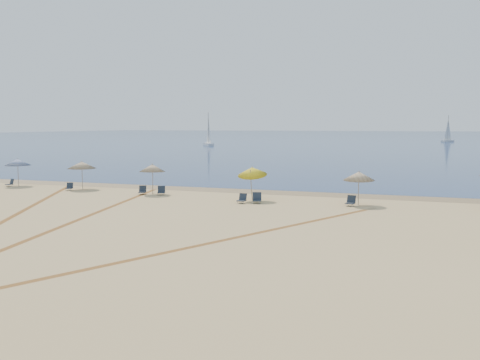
{
  "coord_description": "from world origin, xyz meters",
  "views": [
    {
      "loc": [
        11.21,
        -13.9,
        5.16
      ],
      "look_at": [
        0.0,
        20.0,
        1.3
      ],
      "focal_mm": 38.27,
      "sensor_mm": 36.0,
      "label": 1
    }
  ],
  "objects_px": {
    "umbrella_1": "(82,165)",
    "chair_5": "(257,198)",
    "chair_2": "(142,191)",
    "sailboat_1": "(448,134)",
    "umbrella_3": "(252,171)",
    "umbrella_4": "(359,176)",
    "chair_6": "(351,201)",
    "sailboat_2": "(209,136)",
    "umbrella_0": "(18,162)",
    "chair_0": "(10,183)",
    "chair_4": "(242,199)",
    "chair_3": "(161,191)",
    "umbrella_2": "(152,168)",
    "chair_1": "(69,187)"
  },
  "relations": [
    {
      "from": "umbrella_2",
      "to": "chair_6",
      "type": "bearing_deg",
      "value": -4.24
    },
    {
      "from": "umbrella_0",
      "to": "chair_6",
      "type": "xyz_separation_m",
      "value": [
        27.99,
        -2.09,
        -1.72
      ]
    },
    {
      "from": "umbrella_4",
      "to": "chair_1",
      "type": "distance_m",
      "value": 22.53
    },
    {
      "from": "umbrella_2",
      "to": "chair_2",
      "type": "relative_size",
      "value": 2.97
    },
    {
      "from": "umbrella_1",
      "to": "sailboat_2",
      "type": "xyz_separation_m",
      "value": [
        -22.84,
        84.48,
        0.54
      ]
    },
    {
      "from": "umbrella_1",
      "to": "umbrella_4",
      "type": "relative_size",
      "value": 1.02
    },
    {
      "from": "umbrella_0",
      "to": "chair_5",
      "type": "bearing_deg",
      "value": -7.46
    },
    {
      "from": "chair_0",
      "to": "chair_4",
      "type": "relative_size",
      "value": 1.13
    },
    {
      "from": "umbrella_0",
      "to": "chair_2",
      "type": "height_order",
      "value": "umbrella_0"
    },
    {
      "from": "umbrella_4",
      "to": "sailboat_2",
      "type": "relative_size",
      "value": 0.27
    },
    {
      "from": "umbrella_2",
      "to": "umbrella_4",
      "type": "height_order",
      "value": "umbrella_2"
    },
    {
      "from": "umbrella_2",
      "to": "chair_5",
      "type": "relative_size",
      "value": 2.8
    },
    {
      "from": "umbrella_1",
      "to": "chair_2",
      "type": "relative_size",
      "value": 2.96
    },
    {
      "from": "umbrella_3",
      "to": "sailboat_1",
      "type": "relative_size",
      "value": 0.31
    },
    {
      "from": "umbrella_1",
      "to": "chair_5",
      "type": "height_order",
      "value": "umbrella_1"
    },
    {
      "from": "sailboat_1",
      "to": "umbrella_4",
      "type": "bearing_deg",
      "value": -63.41
    },
    {
      "from": "chair_2",
      "to": "umbrella_1",
      "type": "bearing_deg",
      "value": 147.68
    },
    {
      "from": "chair_3",
      "to": "sailboat_1",
      "type": "bearing_deg",
      "value": 54.54
    },
    {
      "from": "umbrella_3",
      "to": "chair_4",
      "type": "height_order",
      "value": "umbrella_3"
    },
    {
      "from": "chair_4",
      "to": "chair_6",
      "type": "height_order",
      "value": "chair_6"
    },
    {
      "from": "umbrella_0",
      "to": "chair_2",
      "type": "distance_m",
      "value": 12.85
    },
    {
      "from": "chair_0",
      "to": "chair_6",
      "type": "relative_size",
      "value": 1.03
    },
    {
      "from": "chair_5",
      "to": "chair_6",
      "type": "height_order",
      "value": "chair_5"
    },
    {
      "from": "chair_4",
      "to": "umbrella_4",
      "type": "bearing_deg",
      "value": 17.15
    },
    {
      "from": "umbrella_3",
      "to": "sailboat_1",
      "type": "bearing_deg",
      "value": 81.01
    },
    {
      "from": "umbrella_2",
      "to": "umbrella_3",
      "type": "height_order",
      "value": "umbrella_3"
    },
    {
      "from": "umbrella_2",
      "to": "sailboat_1",
      "type": "distance_m",
      "value": 136.12
    },
    {
      "from": "chair_3",
      "to": "chair_4",
      "type": "height_order",
      "value": "chair_3"
    },
    {
      "from": "sailboat_2",
      "to": "chair_1",
      "type": "bearing_deg",
      "value": -111.59
    },
    {
      "from": "chair_5",
      "to": "chair_2",
      "type": "bearing_deg",
      "value": 155.41
    },
    {
      "from": "chair_0",
      "to": "chair_2",
      "type": "bearing_deg",
      "value": 18.13
    },
    {
      "from": "sailboat_1",
      "to": "umbrella_1",
      "type": "bearing_deg",
      "value": -72.64
    },
    {
      "from": "chair_1",
      "to": "chair_4",
      "type": "xyz_separation_m",
      "value": [
        15.08,
        -2.06,
        0.02
      ]
    },
    {
      "from": "chair_2",
      "to": "chair_5",
      "type": "xyz_separation_m",
      "value": [
        9.32,
        -1.43,
        0.03
      ]
    },
    {
      "from": "chair_2",
      "to": "chair_6",
      "type": "height_order",
      "value": "chair_6"
    },
    {
      "from": "umbrella_0",
      "to": "umbrella_1",
      "type": "xyz_separation_m",
      "value": [
        6.49,
        -0.16,
        -0.07
      ]
    },
    {
      "from": "umbrella_2",
      "to": "sailboat_2",
      "type": "bearing_deg",
      "value": 109.14
    },
    {
      "from": "chair_3",
      "to": "sailboat_1",
      "type": "relative_size",
      "value": 0.1
    },
    {
      "from": "umbrella_3",
      "to": "chair_1",
      "type": "height_order",
      "value": "umbrella_3"
    },
    {
      "from": "umbrella_4",
      "to": "umbrella_1",
      "type": "bearing_deg",
      "value": 176.25
    },
    {
      "from": "sailboat_1",
      "to": "chair_3",
      "type": "bearing_deg",
      "value": -69.43
    },
    {
      "from": "umbrella_3",
      "to": "umbrella_4",
      "type": "relative_size",
      "value": 1.13
    },
    {
      "from": "sailboat_2",
      "to": "chair_2",
      "type": "bearing_deg",
      "value": -107.54
    },
    {
      "from": "chair_3",
      "to": "sailboat_1",
      "type": "xyz_separation_m",
      "value": [
        28.35,
        133.19,
        2.15
      ]
    },
    {
      "from": "sailboat_1",
      "to": "umbrella_3",
      "type": "bearing_deg",
      "value": -66.4
    },
    {
      "from": "umbrella_0",
      "to": "chair_6",
      "type": "distance_m",
      "value": 28.12
    },
    {
      "from": "umbrella_0",
      "to": "chair_5",
      "type": "height_order",
      "value": "umbrella_0"
    },
    {
      "from": "umbrella_3",
      "to": "umbrella_1",
      "type": "bearing_deg",
      "value": 173.83
    },
    {
      "from": "chair_5",
      "to": "chair_6",
      "type": "xyz_separation_m",
      "value": [
        6.02,
        0.79,
        -0.02
      ]
    },
    {
      "from": "umbrella_2",
      "to": "chair_2",
      "type": "xyz_separation_m",
      "value": [
        -0.61,
        -0.46,
        -1.67
      ]
    }
  ]
}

